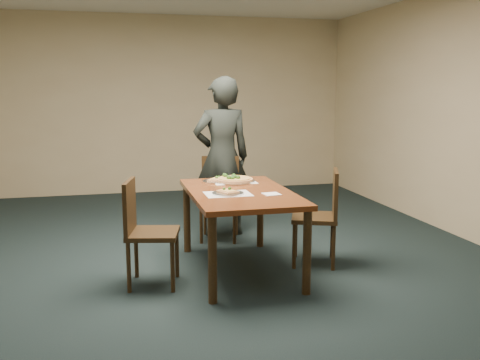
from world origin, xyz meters
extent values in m
plane|color=black|center=(0.00, 0.00, 0.00)|extent=(8.00, 8.00, 0.00)
plane|color=#C7B38A|center=(0.00, 4.00, 1.40)|extent=(6.00, 0.00, 6.00)
cube|color=#582711|center=(0.31, -0.04, 0.73)|extent=(0.90, 1.50, 0.04)
cylinder|color=black|center=(-0.08, -0.73, 0.35)|extent=(0.07, 0.07, 0.70)
cylinder|color=black|center=(-0.08, 0.65, 0.35)|extent=(0.07, 0.07, 0.70)
cylinder|color=black|center=(0.70, -0.73, 0.35)|extent=(0.07, 0.07, 0.70)
cylinder|color=black|center=(0.70, 0.65, 0.35)|extent=(0.07, 0.07, 0.70)
cube|color=black|center=(0.33, 1.02, 0.45)|extent=(0.52, 0.52, 0.04)
cylinder|color=black|center=(0.11, 0.90, 0.21)|extent=(0.04, 0.04, 0.43)
cylinder|color=black|center=(0.21, 1.25, 0.21)|extent=(0.04, 0.04, 0.43)
cylinder|color=black|center=(0.45, 0.80, 0.21)|extent=(0.04, 0.04, 0.43)
cylinder|color=black|center=(0.55, 1.14, 0.21)|extent=(0.04, 0.04, 0.43)
cube|color=black|center=(0.38, 1.20, 0.69)|extent=(0.41, 0.15, 0.44)
cube|color=black|center=(-0.50, -0.22, 0.45)|extent=(0.50, 0.50, 0.04)
cylinder|color=black|center=(-0.36, -0.43, 0.21)|extent=(0.04, 0.04, 0.43)
cylinder|color=black|center=(-0.71, -0.35, 0.21)|extent=(0.04, 0.04, 0.43)
cylinder|color=black|center=(-0.28, -0.08, 0.21)|extent=(0.04, 0.04, 0.43)
cylinder|color=black|center=(-0.63, 0.00, 0.21)|extent=(0.04, 0.04, 0.43)
cube|color=black|center=(-0.68, -0.17, 0.69)|extent=(0.13, 0.42, 0.44)
cube|color=black|center=(1.04, -0.01, 0.45)|extent=(0.55, 0.55, 0.04)
cylinder|color=black|center=(0.94, 0.22, 0.21)|extent=(0.04, 0.04, 0.43)
cylinder|color=black|center=(1.28, 0.09, 0.21)|extent=(0.04, 0.04, 0.43)
cylinder|color=black|center=(0.81, -0.11, 0.21)|extent=(0.04, 0.04, 0.43)
cylinder|color=black|center=(1.14, -0.25, 0.21)|extent=(0.04, 0.04, 0.43)
cube|color=black|center=(1.22, -0.08, 0.69)|extent=(0.19, 0.40, 0.44)
imported|color=black|center=(0.41, 1.22, 0.90)|extent=(0.68, 0.47, 1.80)
cube|color=white|center=(0.36, 0.43, 0.75)|extent=(0.42, 0.32, 0.00)
cube|color=white|center=(0.17, -0.16, 0.75)|extent=(0.40, 0.30, 0.00)
cylinder|color=silver|center=(0.36, 0.43, 0.76)|extent=(0.41, 0.41, 0.01)
cylinder|color=#CE864F|center=(0.36, 0.43, 0.77)|extent=(0.37, 0.37, 0.02)
cylinder|color=#EEE27C|center=(0.36, 0.43, 0.79)|extent=(0.33, 0.33, 0.01)
sphere|color=#224916|center=(0.37, 0.40, 0.80)|extent=(0.04, 0.04, 0.04)
sphere|color=#224916|center=(0.39, 0.36, 0.80)|extent=(0.04, 0.04, 0.04)
sphere|color=#224916|center=(0.39, 0.54, 0.80)|extent=(0.03, 0.03, 0.03)
sphere|color=#224916|center=(0.35, 0.46, 0.80)|extent=(0.03, 0.03, 0.03)
sphere|color=#224916|center=(0.33, 0.35, 0.80)|extent=(0.03, 0.03, 0.03)
sphere|color=#224916|center=(0.29, 0.50, 0.80)|extent=(0.04, 0.04, 0.04)
sphere|color=#224916|center=(0.30, 0.38, 0.81)|extent=(0.04, 0.04, 0.04)
sphere|color=#224916|center=(0.34, 0.41, 0.80)|extent=(0.03, 0.03, 0.03)
sphere|color=#224916|center=(0.29, 0.53, 0.80)|extent=(0.04, 0.04, 0.04)
sphere|color=#224916|center=(0.37, 0.46, 0.80)|extent=(0.03, 0.03, 0.03)
sphere|color=#224916|center=(0.30, 0.37, 0.81)|extent=(0.04, 0.04, 0.04)
cylinder|color=silver|center=(0.17, -0.16, 0.76)|extent=(0.28, 0.28, 0.01)
cube|color=#CE864F|center=(0.17, -0.16, 0.77)|extent=(0.19, 0.21, 0.02)
cube|color=#EEE27C|center=(0.17, -0.16, 0.78)|extent=(0.15, 0.17, 0.01)
sphere|color=#224916|center=(0.14, -0.12, 0.79)|extent=(0.03, 0.03, 0.03)
sphere|color=#224916|center=(0.19, -0.13, 0.79)|extent=(0.03, 0.03, 0.03)
cylinder|color=silver|center=(0.20, 0.49, 0.76)|extent=(0.28, 0.28, 0.01)
cube|color=#CE864F|center=(0.20, 0.49, 0.77)|extent=(0.21, 0.21, 0.02)
cube|color=#EEE27C|center=(0.20, 0.49, 0.78)|extent=(0.16, 0.17, 0.01)
sphere|color=#224916|center=(0.22, 0.51, 0.79)|extent=(0.03, 0.03, 0.03)
sphere|color=#224916|center=(0.20, 0.48, 0.79)|extent=(0.03, 0.03, 0.03)
cube|color=white|center=(0.54, -0.27, 0.75)|extent=(0.15, 0.15, 0.01)
camera|label=1|loc=(-0.83, -4.65, 1.67)|focal=40.00mm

